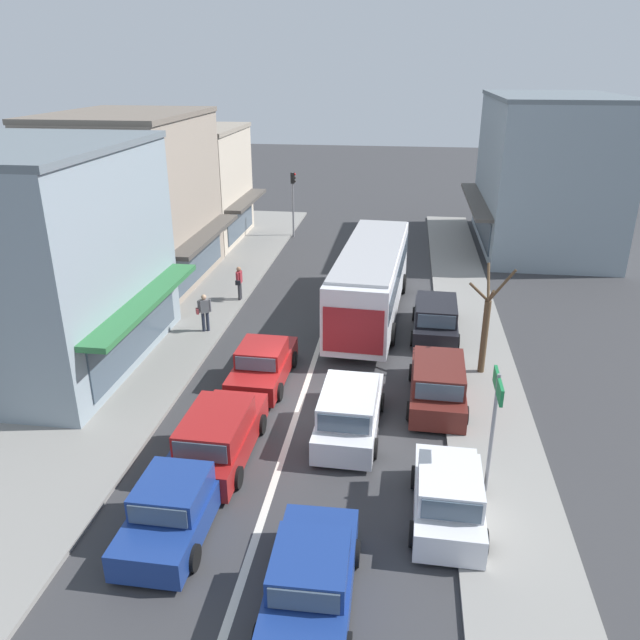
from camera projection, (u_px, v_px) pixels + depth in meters
name	position (u px, v px, depth m)	size (l,w,h in m)	color
ground_plane	(300.00, 404.00, 21.02)	(140.00, 140.00, 0.00)	#353538
lane_centre_line	(317.00, 353.00, 24.68)	(0.20, 28.00, 0.01)	silver
sidewalk_left	(170.00, 323.00, 27.34)	(5.20, 44.00, 0.14)	gray
kerb_right	(472.00, 340.00, 25.70)	(2.80, 44.00, 0.12)	gray
shopfront_corner_near	(29.00, 260.00, 22.44)	(8.61, 9.10, 8.18)	#84939E
shopfront_mid_block	(134.00, 202.00, 30.88)	(7.34, 8.99, 8.50)	gray
shopfront_far_end	(190.00, 186.00, 38.85)	(7.25, 7.29, 7.05)	beige
building_right_far	(546.00, 173.00, 37.50)	(8.11, 11.96, 8.95)	#84939E
city_bus	(371.00, 277.00, 27.59)	(3.17, 10.98, 3.23)	silver
sedan_adjacent_lane_lead	(263.00, 364.00, 22.30)	(1.97, 4.24, 1.47)	maroon
wagon_behind_bus_mid	(349.00, 411.00, 19.16)	(2.02, 4.54, 1.58)	silver
wagon_adjacent_lane_trail	(219.00, 436.00, 17.90)	(2.00, 4.53, 1.58)	maroon
sedan_queue_gap_filler	(311.00, 581.00, 13.00)	(1.95, 4.23, 1.47)	navy
sedan_queue_far_back	(175.00, 506.00, 15.20)	(1.93, 4.22, 1.47)	navy
parked_hatchback_kerb_front	(448.00, 496.00, 15.46)	(1.87, 3.73, 1.54)	silver
parked_wagon_kerb_second	(438.00, 383.00, 20.85)	(2.02, 4.54, 1.58)	#561E19
parked_wagon_kerb_third	(435.00, 318.00, 26.07)	(2.03, 4.55, 1.58)	black
traffic_light_downstreet	(293.00, 194.00, 39.93)	(0.33, 0.24, 4.20)	gray
directional_road_sign	(495.00, 407.00, 15.61)	(0.10, 1.40, 3.60)	gray
street_tree_right	(486.00, 327.00, 22.31)	(1.58, 1.95, 4.11)	brown
pedestrian_with_handbag_near	(239.00, 281.00, 29.52)	(0.25, 0.65, 1.63)	#333338
pedestrian_browsing_midblock	(204.00, 310.00, 26.04)	(0.63, 0.46, 1.63)	#232838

